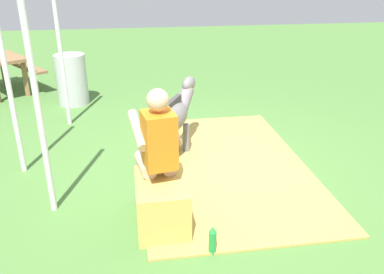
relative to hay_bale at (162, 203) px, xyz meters
name	(u,v)px	position (x,y,z in m)	size (l,w,h in m)	color
ground_plane	(204,168)	(1.07, -0.62, -0.24)	(24.00, 24.00, 0.00)	#4C7A38
hay_patch	(223,165)	(1.10, -0.86, -0.23)	(3.25, 2.05, 0.02)	tan
hay_bale	(162,203)	(0.00, 0.00, 0.00)	(0.70, 0.48, 0.48)	tan
person_seated	(157,148)	(0.16, 0.02, 0.51)	(0.70, 0.49, 1.36)	#D8AD8C
pony_standing	(174,117)	(1.45, -0.29, 0.33)	(1.24, 0.79, 0.94)	slate
soda_bottle	(213,240)	(-0.49, -0.40, -0.10)	(0.07, 0.07, 0.28)	#268C3F
water_barrel	(72,79)	(3.92, 1.26, 0.21)	(0.54, 0.54, 0.89)	#B2B2B7
tent_pole_left	(36,98)	(0.44, 1.09, 0.97)	(0.06, 0.06, 2.43)	silver
tent_pole_right	(60,47)	(2.89, 1.22, 0.97)	(0.06, 0.06, 2.43)	silver
tent_pole_mid	(6,74)	(1.36, 1.59, 0.97)	(0.06, 0.06, 2.43)	silver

